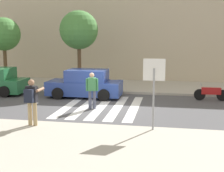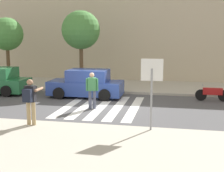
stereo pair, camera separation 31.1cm
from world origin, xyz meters
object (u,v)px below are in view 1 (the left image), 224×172
Objects in this scene: stop_sign at (154,78)px; parked_car_blue at (85,84)px; street_tree_west at (4,34)px; street_tree_center at (79,30)px; motorcycle at (211,93)px; photographer_with_backpack at (32,98)px; pedestrian_crossing at (92,89)px.

parked_car_blue is at bearing 124.85° from stop_sign.
street_tree_center is at bearing -3.08° from street_tree_west.
stop_sign is at bearing -55.15° from parked_car_blue.
motorcycle is at bearing -10.88° from street_tree_west.
motorcycle is at bearing 2.53° from parked_car_blue.
street_tree_center is (-7.86, 2.24, 3.31)m from motorcycle.
street_tree_west is at bearing 140.28° from stop_sign.
parked_car_blue is 6.80m from motorcycle.
photographer_with_backpack is at bearing -138.10° from motorcycle.
parked_car_blue is (-4.05, 5.81, -1.25)m from stop_sign.
motorcycle is (2.74, 6.11, -1.56)m from stop_sign.
stop_sign is at bearing -46.39° from pedestrian_crossing.
motorcycle is (5.75, 2.96, -0.56)m from pedestrian_crossing.
photographer_with_backpack is at bearing -112.24° from pedestrian_crossing.
motorcycle is at bearing 41.90° from photographer_with_backpack.
stop_sign reaches higher than parked_car_blue.
street_tree_west is at bearing 176.92° from street_tree_center.
street_tree_west is (-7.39, 5.49, 2.49)m from pedestrian_crossing.
photographer_with_backpack is 9.65m from motorcycle.
stop_sign is 0.52× the size of street_tree_center.
stop_sign reaches higher than pedestrian_crossing.
photographer_with_backpack is at bearing -175.93° from stop_sign.
stop_sign is 1.43× the size of motorcycle.
photographer_with_backpack is 0.36× the size of street_tree_center.
pedestrian_crossing is 0.98× the size of motorcycle.
parked_car_blue is 0.92× the size of street_tree_west.
stop_sign is 7.19m from parked_car_blue.
street_tree_west is at bearing 169.12° from motorcycle.
pedestrian_crossing is 6.49m from motorcycle.
stop_sign is 1.46× the size of pedestrian_crossing.
pedestrian_crossing is (-3.00, 3.15, -1.00)m from stop_sign.
photographer_with_backpack is at bearing -93.48° from parked_car_blue.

